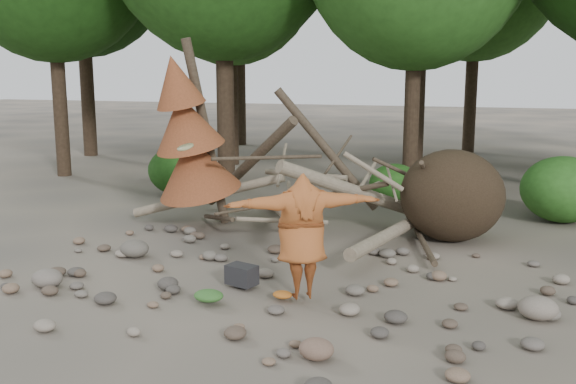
% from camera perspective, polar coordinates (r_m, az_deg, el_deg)
% --- Properties ---
extents(ground, '(120.00, 120.00, 0.00)m').
position_cam_1_polar(ground, '(10.79, -1.94, -8.78)').
color(ground, '#514C44').
rests_on(ground, ground).
extents(deadfall_pile, '(8.55, 5.24, 3.30)m').
position_cam_1_polar(deadfall_pile, '(14.08, 11.97, -0.37)').
color(deadfall_pile, '#332619').
rests_on(deadfall_pile, ground).
extents(dead_conifer, '(2.06, 2.16, 4.35)m').
position_cam_1_polar(dead_conifer, '(14.61, -8.76, 4.73)').
color(dead_conifer, '#4C3F30').
rests_on(dead_conifer, ground).
extents(bush_left, '(1.80, 1.80, 1.44)m').
position_cam_1_polar(bush_left, '(19.25, -9.68, 1.93)').
color(bush_left, '#1C4813').
rests_on(bush_left, ground).
extents(bush_mid, '(1.40, 1.40, 1.12)m').
position_cam_1_polar(bush_mid, '(17.79, 9.45, 0.70)').
color(bush_mid, '#265B1A').
rests_on(bush_mid, ground).
extents(bush_right, '(2.00, 2.00, 1.60)m').
position_cam_1_polar(bush_right, '(16.79, 23.28, 0.22)').
color(bush_right, '#2F6C21').
rests_on(bush_right, ground).
extents(frisbee_thrower, '(3.61, 1.79, 2.32)m').
position_cam_1_polar(frisbee_thrower, '(9.99, 1.24, -3.92)').
color(frisbee_thrower, '#A65325').
rests_on(frisbee_thrower, ground).
extents(backpack, '(0.57, 0.46, 0.33)m').
position_cam_1_polar(backpack, '(10.91, -4.13, -7.65)').
color(backpack, black).
rests_on(backpack, ground).
extents(cloth_green, '(0.48, 0.40, 0.18)m').
position_cam_1_polar(cloth_green, '(10.24, -7.06, -9.39)').
color(cloth_green, '#316327').
rests_on(cloth_green, ground).
extents(cloth_orange, '(0.32, 0.26, 0.12)m').
position_cam_1_polar(cloth_orange, '(10.30, -0.49, -9.37)').
color(cloth_orange, '#B2601E').
rests_on(cloth_orange, ground).
extents(boulder_front_left, '(0.53, 0.47, 0.32)m').
position_cam_1_polar(boulder_front_left, '(11.64, -20.61, -7.19)').
color(boulder_front_left, slate).
rests_on(boulder_front_left, ground).
extents(boulder_front_right, '(0.45, 0.41, 0.27)m').
position_cam_1_polar(boulder_front_right, '(8.35, 2.54, -13.77)').
color(boulder_front_right, brown).
rests_on(boulder_front_right, ground).
extents(boulder_mid_right, '(0.57, 0.52, 0.34)m').
position_cam_1_polar(boulder_mid_right, '(10.24, 21.34, -9.58)').
color(boulder_mid_right, gray).
rests_on(boulder_mid_right, ground).
extents(boulder_mid_left, '(0.58, 0.52, 0.35)m').
position_cam_1_polar(boulder_mid_left, '(12.97, -13.49, -4.91)').
color(boulder_mid_left, '#605A51').
rests_on(boulder_mid_left, ground).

